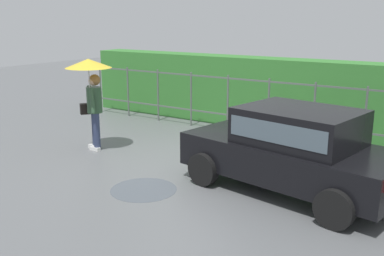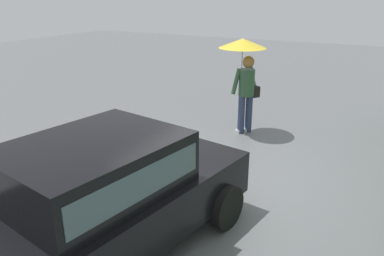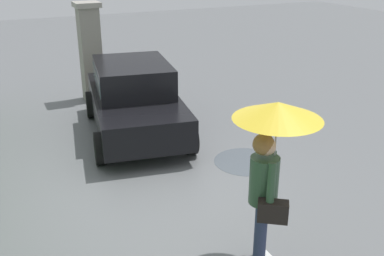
{
  "view_description": "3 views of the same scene",
  "coord_description": "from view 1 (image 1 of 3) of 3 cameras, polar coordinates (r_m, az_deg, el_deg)",
  "views": [
    {
      "loc": [
        4.77,
        -7.41,
        2.94
      ],
      "look_at": [
        0.02,
        -0.23,
        0.8
      ],
      "focal_mm": 41.59,
      "sensor_mm": 36.0,
      "label": 1
    },
    {
      "loc": [
        5.02,
        2.29,
        2.96
      ],
      "look_at": [
        -0.44,
        -0.65,
        0.71
      ],
      "focal_mm": 34.77,
      "sensor_mm": 36.0,
      "label": 2
    },
    {
      "loc": [
        -6.31,
        2.29,
        3.65
      ],
      "look_at": [
        -0.02,
        -0.65,
        0.86
      ],
      "focal_mm": 42.42,
      "sensor_mm": 36.0,
      "label": 3
    }
  ],
  "objects": [
    {
      "name": "hedge_row",
      "position": [
        12.34,
        9.26,
        4.47
      ],
      "size": [
        11.39,
        0.9,
        1.9
      ],
      "primitive_type": "cube",
      "color": "#387F33",
      "rests_on": "ground"
    },
    {
      "name": "fence_section",
      "position": [
        11.46,
        7.13,
        3.18
      ],
      "size": [
        10.44,
        0.05,
        1.5
      ],
      "color": "#59605B",
      "rests_on": "ground"
    },
    {
      "name": "ground_plane",
      "position": [
        9.29,
        0.64,
        -4.52
      ],
      "size": [
        40.0,
        40.0,
        0.0
      ],
      "primitive_type": "plane",
      "color": "slate"
    },
    {
      "name": "car",
      "position": [
        7.78,
        12.86,
        -2.36
      ],
      "size": [
        3.93,
        2.35,
        1.48
      ],
      "rotation": [
        0.0,
        0.0,
        2.97
      ],
      "color": "black",
      "rests_on": "ground"
    },
    {
      "name": "pedestrian",
      "position": [
        10.13,
        -12.85,
        5.7
      ],
      "size": [
        1.01,
        1.01,
        2.08
      ],
      "rotation": [
        0.0,
        0.0,
        -2.19
      ],
      "color": "#2D3856",
      "rests_on": "ground"
    },
    {
      "name": "puddle_near",
      "position": [
        7.95,
        -6.23,
        -7.84
      ],
      "size": [
        1.17,
        1.17,
        0.0
      ],
      "primitive_type": "cylinder",
      "color": "#4C545B",
      "rests_on": "ground"
    }
  ]
}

